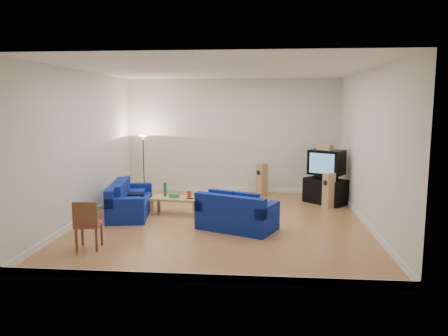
# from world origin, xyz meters

# --- Properties ---
(room) EXTENTS (6.01, 6.51, 3.21)m
(room) POSITION_xyz_m (0.00, 0.00, 1.54)
(room) COLOR brown
(room) RESTS_ON ground
(sofa_three_seat) EXTENTS (1.11, 1.99, 0.73)m
(sofa_three_seat) POSITION_xyz_m (-2.19, 0.39, 0.27)
(sofa_three_seat) COLOR navy
(sofa_three_seat) RESTS_ON ground
(sofa_loveseat) EXTENTS (1.71, 1.37, 0.75)m
(sofa_loveseat) POSITION_xyz_m (0.33, -0.61, 0.28)
(sofa_loveseat) COLOR navy
(sofa_loveseat) RESTS_ON ground
(coffee_table) EXTENTS (1.14, 0.67, 0.40)m
(coffee_table) POSITION_xyz_m (-1.11, 0.51, 0.34)
(coffee_table) COLOR tan
(coffee_table) RESTS_ON ground
(bottle) EXTENTS (0.09, 0.09, 0.31)m
(bottle) POSITION_xyz_m (-1.38, 0.61, 0.55)
(bottle) COLOR #197233
(bottle) RESTS_ON coffee_table
(tissue_box) EXTENTS (0.23, 0.15, 0.09)m
(tissue_box) POSITION_xyz_m (-1.14, 0.49, 0.44)
(tissue_box) COLOR green
(tissue_box) RESTS_ON coffee_table
(red_canister) EXTENTS (0.11, 0.11, 0.14)m
(red_canister) POSITION_xyz_m (-0.81, 0.58, 0.46)
(red_canister) COLOR red
(red_canister) RESTS_ON coffee_table
(remote) EXTENTS (0.17, 0.06, 0.02)m
(remote) POSITION_xyz_m (-0.76, 0.37, 0.41)
(remote) COLOR black
(remote) RESTS_ON coffee_table
(tv_stand) EXTENTS (1.14, 1.12, 0.63)m
(tv_stand) POSITION_xyz_m (2.45, 1.95, 0.31)
(tv_stand) COLOR black
(tv_stand) RESTS_ON ground
(av_receiver) EXTENTS (0.55, 0.60, 0.11)m
(av_receiver) POSITION_xyz_m (2.45, 1.94, 0.68)
(av_receiver) COLOR black
(av_receiver) RESTS_ON tv_stand
(television) EXTENTS (0.99, 0.92, 0.62)m
(television) POSITION_xyz_m (2.45, 1.97, 1.05)
(television) COLOR black
(television) RESTS_ON av_receiver
(centre_speaker) EXTENTS (0.39, 0.41, 0.14)m
(centre_speaker) POSITION_xyz_m (2.40, 1.97, 1.43)
(centre_speaker) COLOR tan
(centre_speaker) RESTS_ON television
(speaker_left) EXTENTS (0.33, 0.34, 0.90)m
(speaker_left) POSITION_xyz_m (0.83, 2.70, 0.45)
(speaker_left) COLOR tan
(speaker_left) RESTS_ON ground
(speaker_right) EXTENTS (0.32, 0.31, 0.85)m
(speaker_right) POSITION_xyz_m (2.45, 1.45, 0.43)
(speaker_right) COLOR tan
(speaker_right) RESTS_ON ground
(floor_lamp) EXTENTS (0.28, 0.28, 1.64)m
(floor_lamp) POSITION_xyz_m (-2.45, 2.70, 1.35)
(floor_lamp) COLOR black
(floor_lamp) RESTS_ON ground
(dining_chair) EXTENTS (0.46, 0.46, 0.87)m
(dining_chair) POSITION_xyz_m (-2.14, -2.05, 0.49)
(dining_chair) COLOR brown
(dining_chair) RESTS_ON ground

